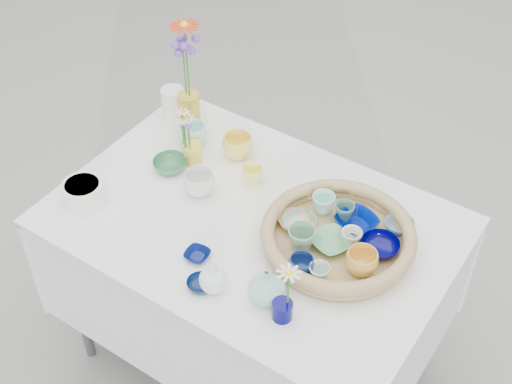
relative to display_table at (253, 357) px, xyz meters
The scene contains 34 objects.
ground 0.00m from the display_table, ahead, with size 80.00×80.00×0.00m, color gray.
display_table is the anchor object (origin of this frame).
wicker_tray 0.85m from the display_table, 10.12° to the left, with size 0.47×0.47×0.08m, color #A37A4E, non-canonical shape.
tray_ceramic_0 0.86m from the display_table, 26.11° to the left, with size 0.12×0.12×0.03m, color #001372.
tray_ceramic_1 0.90m from the display_table, 12.32° to the left, with size 0.12×0.12×0.04m, color #01004C.
tray_ceramic_2 0.91m from the display_table, ahead, with size 0.10×0.10×0.08m, color gold.
tray_ceramic_3 0.84m from the display_table, ahead, with size 0.12×0.12×0.03m, color #5BA970.
tray_ceramic_4 0.85m from the display_table, ahead, with size 0.09×0.09×0.08m, color #71A17E.
tray_ceramic_5 0.81m from the display_table, 14.39° to the left, with size 0.11×0.11×0.03m, color #95B6AB.
tray_ceramic_6 0.85m from the display_table, 38.27° to the left, with size 0.07×0.07×0.07m, color #A3EAD6.
tray_ceramic_7 0.88m from the display_table, 10.56° to the left, with size 0.06×0.06×0.06m, color white.
tray_ceramic_8 0.92m from the display_table, 26.74° to the left, with size 0.09×0.09×0.03m, color #6A91C8.
tray_ceramic_9 0.86m from the display_table, 24.78° to the right, with size 0.08×0.08×0.06m, color navy.
tray_ceramic_10 0.81m from the display_table, 15.94° to the left, with size 0.10×0.10×0.03m, color #FFC777.
tray_ceramic_11 0.88m from the display_table, 20.08° to the right, with size 0.06×0.06×0.06m, color #B0D3C4.
tray_ceramic_12 0.86m from the display_table, 31.44° to the left, with size 0.06×0.06×0.06m, color #508168.
loose_ceramic_0 0.87m from the display_table, 133.32° to the left, with size 0.11×0.11×0.08m, color #FFE454.
loose_ceramic_1 0.82m from the display_table, 123.79° to the left, with size 0.07×0.07×0.06m, color #FFFC71.
loose_ceramic_2 0.87m from the display_table, behind, with size 0.12×0.12×0.04m, color #337348.
loose_ceramic_3 0.83m from the display_table, behind, with size 0.10×0.10×0.08m, color white.
loose_ceramic_4 0.81m from the display_table, 102.58° to the right, with size 0.08×0.08×0.02m, color #040F4B.
loose_ceramic_5 0.92m from the display_table, 153.00° to the left, with size 0.10×0.10×0.08m, color #BBEEDC.
loose_ceramic_6 0.84m from the display_table, 84.75° to the right, with size 0.08×0.08×0.02m, color #091C48.
fluted_bowl 0.98m from the display_table, 155.54° to the right, with size 0.13×0.13×0.07m, color white, non-canonical shape.
bud_vase_paleblue 0.88m from the display_table, 77.56° to the right, with size 0.08×0.08×0.13m, color white, non-canonical shape.
bud_vase_seafoam 0.88m from the display_table, 48.92° to the right, with size 0.11×0.11×0.11m, color #98D2C7.
bud_vase_cobalt 0.89m from the display_table, 43.79° to the right, with size 0.06×0.06×0.06m, color #020151.
single_daisy 0.97m from the display_table, 41.67° to the right, with size 0.08×0.08×0.14m, color white, non-canonical shape.
tall_vase_yellow 0.99m from the display_table, 149.73° to the left, with size 0.08×0.08×0.15m, color gold.
gerbera 1.17m from the display_table, 149.30° to the left, with size 0.11×0.11×0.30m, color red, non-canonical shape.
hydrangea 1.14m from the display_table, 149.74° to the left, with size 0.08×0.08×0.26m, color #7C47CF, non-canonical shape.
white_pitcher 1.03m from the display_table, 152.09° to the left, with size 0.12×0.09×0.12m, color white, non-canonical shape.
daisy_cup 0.88m from the display_table, 159.41° to the left, with size 0.07×0.07×0.07m, color yellow.
daisy_posy 0.98m from the display_table, 161.37° to the left, with size 0.08×0.08×0.14m, color white, non-canonical shape.
Camera 1 is at (0.90, -1.32, 2.38)m, focal length 50.00 mm.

